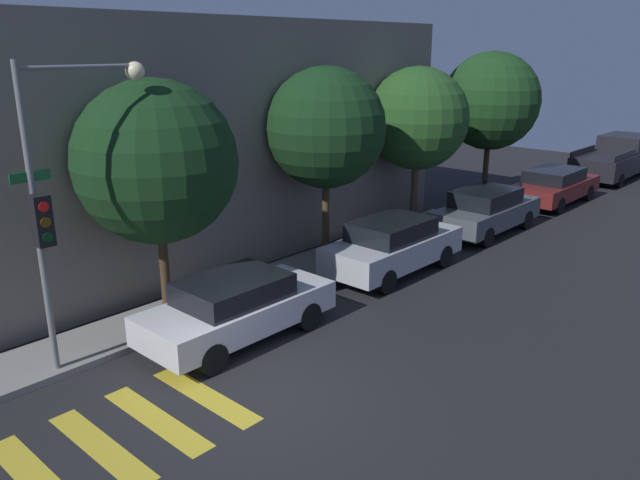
# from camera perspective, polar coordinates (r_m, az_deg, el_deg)

# --- Properties ---
(ground_plane) EXTENTS (60.00, 60.00, 0.00)m
(ground_plane) POSITION_cam_1_polar(r_m,az_deg,el_deg) (11.33, -5.49, -14.27)
(ground_plane) COLOR black
(sidewalk) EXTENTS (26.00, 1.62, 0.14)m
(sidewalk) POSITION_cam_1_polar(r_m,az_deg,el_deg) (14.21, -16.53, -7.76)
(sidewalk) COLOR gray
(sidewalk) RESTS_ON ground
(building_row) EXTENTS (26.00, 6.00, 6.65)m
(building_row) POSITION_cam_1_polar(r_m,az_deg,el_deg) (16.94, -24.99, 6.90)
(building_row) COLOR slate
(building_row) RESTS_ON ground
(crosswalk) EXTENTS (4.45, 2.60, 0.00)m
(crosswalk) POSITION_cam_1_polar(r_m,az_deg,el_deg) (10.69, -19.42, -17.40)
(crosswalk) COLOR gold
(crosswalk) RESTS_ON ground
(traffic_light_pole) EXTENTS (2.72, 0.56, 5.72)m
(traffic_light_pole) POSITION_cam_1_polar(r_m,az_deg,el_deg) (11.92, -22.46, 5.03)
(traffic_light_pole) COLOR slate
(traffic_light_pole) RESTS_ON ground
(sedan_near_corner) EXTENTS (4.22, 1.77, 1.39)m
(sedan_near_corner) POSITION_cam_1_polar(r_m,az_deg,el_deg) (13.16, -7.60, -6.06)
(sedan_near_corner) COLOR silver
(sedan_near_corner) RESTS_ON ground
(sedan_middle) EXTENTS (4.29, 1.77, 1.51)m
(sedan_middle) POSITION_cam_1_polar(r_m,az_deg,el_deg) (16.91, 6.67, -0.48)
(sedan_middle) COLOR #B7BABF
(sedan_middle) RESTS_ON ground
(sedan_far_end) EXTENTS (4.41, 1.78, 1.48)m
(sedan_far_end) POSITION_cam_1_polar(r_m,az_deg,el_deg) (21.16, 14.94, 2.64)
(sedan_far_end) COLOR #4C5156
(sedan_far_end) RESTS_ON ground
(sedan_tail_of_row) EXTENTS (4.65, 1.87, 1.39)m
(sedan_tail_of_row) POSITION_cam_1_polar(r_m,az_deg,el_deg) (26.03, 20.63, 4.71)
(sedan_tail_of_row) COLOR maroon
(sedan_tail_of_row) RESTS_ON ground
(pickup_truck) EXTENTS (5.58, 2.09, 1.88)m
(pickup_truck) POSITION_cam_1_polar(r_m,az_deg,el_deg) (32.39, 25.39, 6.80)
(pickup_truck) COLOR black
(pickup_truck) RESTS_ON ground
(tree_near_corner) EXTENTS (3.51, 3.51, 5.32)m
(tree_near_corner) POSITION_cam_1_polar(r_m,az_deg,el_deg) (13.78, -14.76, 6.89)
(tree_near_corner) COLOR #42301E
(tree_near_corner) RESTS_ON ground
(tree_midblock) EXTENTS (3.30, 3.30, 5.44)m
(tree_midblock) POSITION_cam_1_polar(r_m,az_deg,el_deg) (17.23, 0.55, 10.20)
(tree_midblock) COLOR #4C3823
(tree_midblock) RESTS_ON ground
(tree_far_end) EXTENTS (3.30, 3.30, 5.33)m
(tree_far_end) POSITION_cam_1_polar(r_m,az_deg,el_deg) (20.72, 8.90, 10.89)
(tree_far_end) COLOR brown
(tree_far_end) RESTS_ON ground
(tree_behind_truck) EXTENTS (3.66, 3.66, 5.77)m
(tree_behind_truck) POSITION_cam_1_polar(r_m,az_deg,el_deg) (24.87, 15.36, 12.15)
(tree_behind_truck) COLOR #42301E
(tree_behind_truck) RESTS_ON ground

